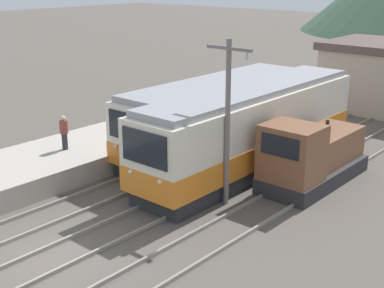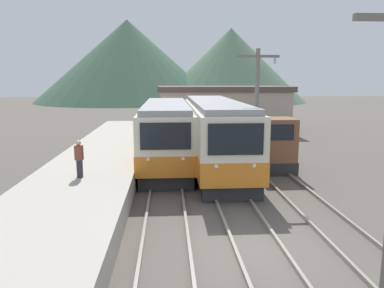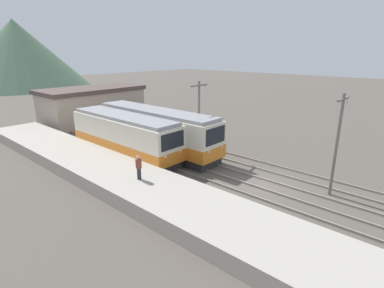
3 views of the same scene
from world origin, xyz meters
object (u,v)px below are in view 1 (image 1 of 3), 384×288
(commuter_train_center, at_px, (252,132))
(catenary_mast_mid, at_px, (228,117))
(shunting_locomotive, at_px, (311,157))
(commuter_train_left, at_px, (215,119))
(person_on_platform, at_px, (64,131))

(commuter_train_center, bearing_deg, catenary_mast_mid, -68.65)
(commuter_train_center, height_order, shunting_locomotive, commuter_train_center)
(commuter_train_center, relative_size, catenary_mast_mid, 2.12)
(commuter_train_left, distance_m, catenary_mast_mid, 6.61)
(commuter_train_left, bearing_deg, commuter_train_center, -16.14)
(commuter_train_center, relative_size, person_on_platform, 8.62)
(shunting_locomotive, height_order, catenary_mast_mid, catenary_mast_mid)
(commuter_train_center, bearing_deg, commuter_train_left, 163.86)
(commuter_train_left, xyz_separation_m, catenary_mast_mid, (4.31, -4.67, 1.83))
(commuter_train_center, xyz_separation_m, person_on_platform, (-6.44, -5.66, 0.04))
(commuter_train_left, bearing_deg, shunting_locomotive, -6.67)
(catenary_mast_mid, bearing_deg, shunting_locomotive, 69.51)
(commuter_train_left, distance_m, commuter_train_center, 2.92)
(commuter_train_center, distance_m, person_on_platform, 8.57)
(shunting_locomotive, distance_m, catenary_mast_mid, 4.86)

